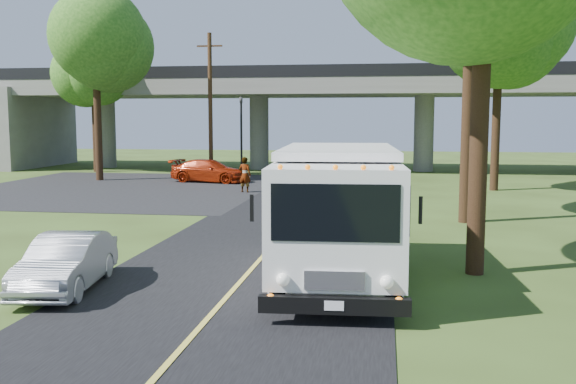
% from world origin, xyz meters
% --- Properties ---
extents(ground, '(120.00, 120.00, 0.00)m').
position_xyz_m(ground, '(0.00, 0.00, 0.00)').
color(ground, '#2F4016').
rests_on(ground, ground).
extents(road, '(7.00, 90.00, 0.02)m').
position_xyz_m(road, '(0.00, 10.00, 0.01)').
color(road, black).
rests_on(road, ground).
extents(parking_lot, '(16.00, 18.00, 0.01)m').
position_xyz_m(parking_lot, '(-11.00, 18.00, 0.01)').
color(parking_lot, black).
rests_on(parking_lot, ground).
extents(lane_line, '(0.12, 90.00, 0.01)m').
position_xyz_m(lane_line, '(0.00, 10.00, 0.03)').
color(lane_line, gold).
rests_on(lane_line, road).
extents(overpass, '(54.00, 10.00, 7.30)m').
position_xyz_m(overpass, '(0.00, 32.00, 4.56)').
color(overpass, slate).
rests_on(overpass, ground).
extents(traffic_signal, '(0.18, 0.22, 5.20)m').
position_xyz_m(traffic_signal, '(-6.00, 26.00, 3.20)').
color(traffic_signal, black).
rests_on(traffic_signal, ground).
extents(utility_pole, '(1.60, 0.26, 9.00)m').
position_xyz_m(utility_pole, '(-7.50, 24.00, 4.59)').
color(utility_pole, '#472D19').
rests_on(utility_pole, ground).
extents(tree_right_far, '(5.77, 5.67, 10.99)m').
position_xyz_m(tree_right_far, '(9.21, 19.84, 8.30)').
color(tree_right_far, '#382314').
rests_on(tree_right_far, ground).
extents(tree_left_lot, '(5.60, 5.50, 10.50)m').
position_xyz_m(tree_left_lot, '(-13.79, 21.84, 7.90)').
color(tree_left_lot, '#382314').
rests_on(tree_left_lot, ground).
extents(tree_left_far, '(5.26, 5.16, 9.89)m').
position_xyz_m(tree_left_far, '(-16.79, 27.84, 7.45)').
color(tree_left_far, '#382314').
rests_on(tree_left_far, ground).
extents(step_van, '(3.14, 7.54, 3.10)m').
position_xyz_m(step_van, '(2.20, -0.02, 1.69)').
color(step_van, white).
rests_on(step_van, ground).
extents(red_sedan, '(4.94, 2.74, 1.35)m').
position_xyz_m(red_sedan, '(-7.03, 21.90, 0.68)').
color(red_sedan, '#9A2309').
rests_on(red_sedan, ground).
extents(silver_sedan, '(1.81, 3.86, 1.22)m').
position_xyz_m(silver_sedan, '(-3.69, -1.88, 0.61)').
color(silver_sedan, '#9B9EA4').
rests_on(silver_sedan, ground).
extents(pedestrian, '(0.76, 0.60, 1.83)m').
position_xyz_m(pedestrian, '(-3.80, 17.03, 0.91)').
color(pedestrian, gray).
rests_on(pedestrian, ground).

